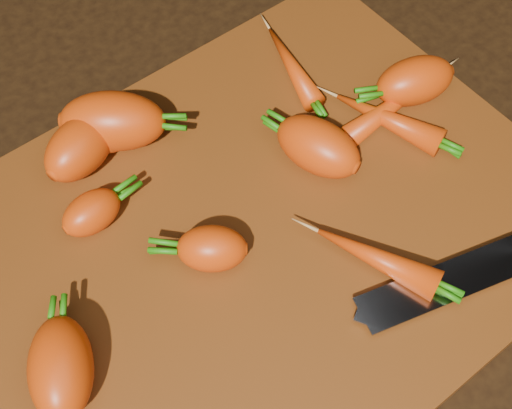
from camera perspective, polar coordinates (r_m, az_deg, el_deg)
ground at (r=0.62m, az=0.57°, el=-2.35°), size 2.00×2.00×0.01m
cutting_board at (r=0.61m, az=0.58°, el=-1.84°), size 0.50×0.40×0.01m
carrot_0 at (r=0.64m, az=-13.93°, el=4.48°), size 0.09×0.07×0.05m
carrot_1 at (r=0.57m, az=-3.54°, el=-3.54°), size 0.07×0.07×0.04m
carrot_2 at (r=0.64m, az=-11.37°, el=6.56°), size 0.11×0.10×0.05m
carrot_3 at (r=0.62m, az=5.00°, el=4.64°), size 0.07×0.09×0.05m
carrot_4 at (r=0.65m, az=-10.93°, el=6.35°), size 0.07×0.05×0.04m
carrot_5 at (r=0.60m, az=-13.02°, el=-0.63°), size 0.05×0.04×0.03m
carrot_6 at (r=0.68m, az=12.59°, el=9.62°), size 0.09×0.07×0.04m
carrot_7 at (r=0.70m, az=2.86°, el=11.07°), size 0.05×0.11×0.02m
carrot_8 at (r=0.67m, az=10.67°, el=7.64°), size 0.14×0.03×0.02m
carrot_9 at (r=0.58m, az=9.63°, el=-4.26°), size 0.07×0.11×0.03m
carrot_10 at (r=0.54m, az=-15.35°, el=-12.52°), size 0.08×0.09×0.05m
carrot_11 at (r=0.66m, az=10.51°, el=6.70°), size 0.06×0.11×0.03m
knife at (r=0.60m, az=17.79°, el=-4.82°), size 0.30×0.11×0.02m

